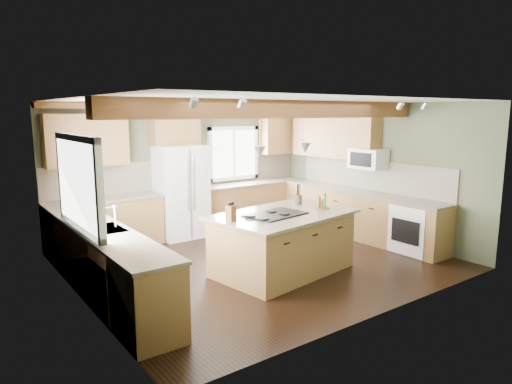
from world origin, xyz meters
TOP-DOWN VIEW (x-y plane):
  - floor at (0.00, 0.00)m, footprint 5.60×5.60m
  - ceiling at (0.00, 0.00)m, footprint 5.60×5.60m
  - wall_back at (0.00, 2.50)m, footprint 5.60×0.00m
  - wall_left at (-2.80, 0.00)m, footprint 0.00×5.00m
  - wall_right at (2.80, 0.00)m, footprint 0.00×5.00m
  - ceiling_beam at (0.00, -0.62)m, footprint 5.55×0.26m
  - soffit_trim at (0.00, 2.40)m, footprint 5.55×0.20m
  - backsplash_back at (0.00, 2.48)m, footprint 5.58×0.03m
  - backsplash_right at (2.78, 0.05)m, footprint 0.03×3.70m
  - base_cab_back_left at (-1.79, 2.20)m, footprint 2.02×0.60m
  - counter_back_left at (-1.79, 2.20)m, footprint 2.06×0.64m
  - base_cab_back_right at (1.49, 2.20)m, footprint 2.62×0.60m
  - counter_back_right at (1.49, 2.20)m, footprint 2.66×0.64m
  - base_cab_left at (-2.50, 0.05)m, footprint 0.60×3.70m
  - counter_left at (-2.50, 0.05)m, footprint 0.64×3.74m
  - base_cab_right at (2.50, 0.05)m, footprint 0.60×3.70m
  - counter_right at (2.50, 0.05)m, footprint 0.64×3.74m
  - upper_cab_back_left at (-1.99, 2.33)m, footprint 1.40×0.35m
  - upper_cab_over_fridge at (-0.30, 2.33)m, footprint 0.96×0.35m
  - upper_cab_right at (2.62, 0.90)m, footprint 0.35×2.20m
  - upper_cab_back_corner at (2.30, 2.33)m, footprint 0.90×0.35m
  - window_left at (-2.78, 0.05)m, footprint 0.04×1.60m
  - window_back at (1.15, 2.48)m, footprint 1.10×0.04m
  - sink at (-2.50, 0.05)m, footprint 0.50×0.65m
  - faucet at (-2.32, 0.05)m, footprint 0.02×0.02m
  - dishwasher at (-2.49, -1.25)m, footprint 0.60×0.60m
  - oven at (2.49, -1.25)m, footprint 0.60×0.72m
  - microwave at (2.58, -0.05)m, footprint 0.40×0.70m
  - pendant_left at (-0.48, -0.69)m, footprint 0.18×0.18m
  - pendant_right at (0.51, -0.54)m, footprint 0.18×0.18m
  - refrigerator at (-0.30, 2.12)m, footprint 0.90×0.74m
  - island at (0.01, -0.62)m, footprint 2.17×1.52m
  - island_top at (0.01, -0.62)m, footprint 2.33×1.67m
  - cooktop at (-0.15, -0.64)m, footprint 0.95×0.71m
  - knife_block at (-0.90, -0.58)m, footprint 0.16×0.14m
  - utensil_crock at (0.67, -0.23)m, footprint 0.16×0.16m
  - bottle_tray at (0.75, -0.69)m, footprint 0.28×0.28m

SIDE VIEW (x-z plane):
  - floor at x=0.00m, z-range 0.00..0.00m
  - dishwasher at x=-2.49m, z-range 0.01..0.85m
  - oven at x=2.49m, z-range 0.01..0.85m
  - base_cab_back_left at x=-1.79m, z-range 0.00..0.88m
  - base_cab_back_right at x=1.49m, z-range 0.00..0.88m
  - base_cab_left at x=-2.50m, z-range 0.00..0.88m
  - base_cab_right at x=2.50m, z-range 0.00..0.88m
  - island at x=0.01m, z-range 0.00..0.88m
  - counter_back_left at x=-1.79m, z-range 0.88..0.92m
  - counter_back_right at x=1.49m, z-range 0.88..0.92m
  - counter_left at x=-2.50m, z-range 0.88..0.92m
  - counter_right at x=2.50m, z-range 0.88..0.92m
  - refrigerator at x=-0.30m, z-range 0.00..1.80m
  - island_top at x=0.01m, z-range 0.88..0.92m
  - sink at x=-2.50m, z-range 0.89..0.92m
  - cooktop at x=-0.15m, z-range 0.92..0.94m
  - utensil_crock at x=0.67m, z-range 0.92..1.07m
  - knife_block at x=-0.90m, z-range 0.92..1.14m
  - bottle_tray at x=0.75m, z-range 0.92..1.14m
  - faucet at x=-2.32m, z-range 0.91..1.19m
  - backsplash_back at x=0.00m, z-range 0.92..1.50m
  - backsplash_right at x=2.78m, z-range 0.92..1.50m
  - wall_back at x=0.00m, z-range -1.50..4.10m
  - wall_left at x=-2.80m, z-range -1.20..3.80m
  - wall_right at x=2.80m, z-range -1.20..3.80m
  - window_back at x=1.15m, z-range 1.05..2.05m
  - window_left at x=-2.78m, z-range 1.02..2.08m
  - microwave at x=2.58m, z-range 1.36..1.74m
  - pendant_left at x=-0.48m, z-range 1.80..1.96m
  - pendant_right at x=0.51m, z-range 1.80..1.96m
  - upper_cab_back_left at x=-1.99m, z-range 1.50..2.40m
  - upper_cab_right at x=2.62m, z-range 1.50..2.40m
  - upper_cab_back_corner at x=2.30m, z-range 1.50..2.40m
  - upper_cab_over_fridge at x=-0.30m, z-range 1.80..2.50m
  - ceiling_beam at x=0.00m, z-range 2.34..2.60m
  - soffit_trim at x=0.00m, z-range 2.49..2.59m
  - ceiling at x=0.00m, z-range 2.60..2.60m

